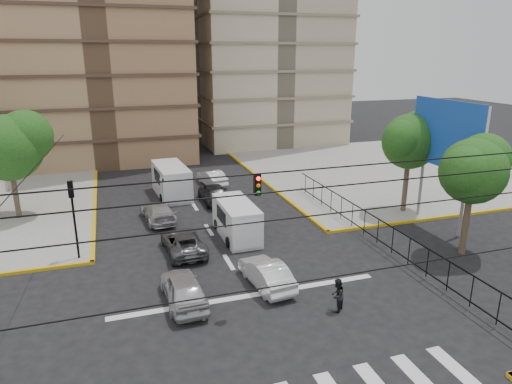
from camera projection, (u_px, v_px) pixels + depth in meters
name	position (u px, v px, depth m)	size (l,w,h in m)	color
ground	(257.00, 309.00, 20.45)	(160.00, 160.00, 0.00)	black
sidewalk_ne	(387.00, 169.00, 44.54)	(26.00, 26.00, 0.15)	gray
stop_line	(249.00, 296.00, 21.53)	(13.00, 0.40, 0.01)	silver
park_fence	(377.00, 245.00, 27.21)	(0.10, 22.50, 1.66)	black
billboard	(447.00, 136.00, 28.43)	(0.36, 6.20, 8.10)	slate
tree_park_a	(475.00, 168.00, 24.69)	(4.41, 3.60, 6.83)	#473828
tree_park_c	(411.00, 139.00, 31.26)	(4.65, 3.80, 7.25)	#473828
tree_tudor	(9.00, 145.00, 29.95)	(5.39, 4.40, 7.43)	#473828
traffic_light_nw	(73.00, 207.00, 24.31)	(0.28, 0.22, 4.40)	black
traffic_light_hanging	(274.00, 196.00, 16.87)	(18.00, 9.12, 0.92)	black
van_right_lane	(238.00, 222.00, 27.97)	(2.07, 4.90, 2.20)	silver
van_left_lane	(172.00, 182.00, 35.97)	(2.55, 5.65, 2.48)	silver
car_silver_front_left	(183.00, 288.00, 20.75)	(1.70, 4.21, 1.44)	silver
car_white_front_right	(266.00, 273.00, 22.28)	(1.41, 4.04, 1.33)	white
car_grey_mid_left	(183.00, 242.00, 26.09)	(2.06, 4.47, 1.24)	#53555A
car_silver_rear_left	(158.00, 212.00, 30.94)	(1.83, 4.50, 1.31)	#BAB9BF
car_darkgrey_mid_right	(214.00, 193.00, 34.72)	(1.81, 4.49, 1.53)	#28282B
car_white_rear_right	(212.00, 178.00, 39.35)	(1.41, 4.04, 1.33)	white
pedestrian_crosswalk	(337.00, 295.00, 20.04)	(0.76, 0.59, 1.55)	black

